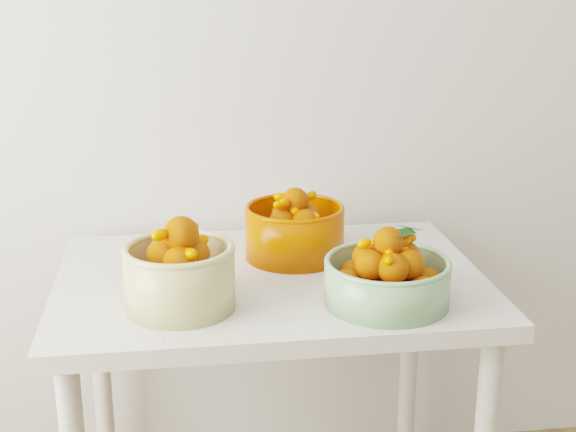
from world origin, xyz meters
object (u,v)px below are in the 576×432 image
table (271,313)px  bowl_orange (295,230)px  bowl_green (387,277)px  bowl_cream (180,274)px

table → bowl_orange: (0.07, 0.12, 0.17)m
bowl_orange → bowl_green: bearing=-63.9°
table → bowl_green: size_ratio=3.08×
table → bowl_green: bearing=-40.6°
table → bowl_cream: 0.31m
bowl_cream → bowl_green: (0.44, -0.04, -0.02)m
table → bowl_green: (0.23, -0.20, 0.16)m
table → bowl_cream: (-0.21, -0.16, 0.17)m
bowl_cream → bowl_green: bowl_cream is taller
bowl_green → table: bearing=139.4°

